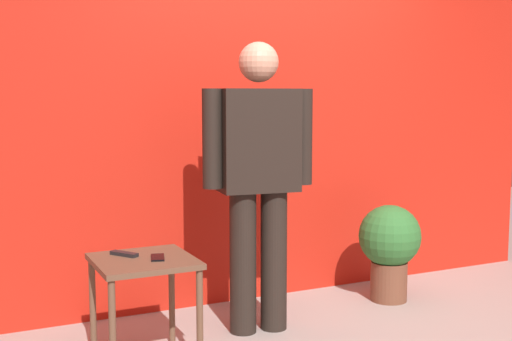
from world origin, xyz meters
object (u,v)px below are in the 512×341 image
cell_phone (158,257)px  tv_remote (124,254)px  side_table (144,275)px  potted_plant (390,244)px  standing_person (258,172)px

cell_phone → tv_remote: size_ratio=0.85×
side_table → potted_plant: (1.89, 0.35, -0.09)m
side_table → tv_remote: tv_remote is taller
standing_person → side_table: 0.95m
side_table → tv_remote: bearing=126.7°
cell_phone → potted_plant: size_ratio=0.21×
side_table → standing_person: bearing=14.7°
standing_person → tv_remote: 0.95m
cell_phone → potted_plant: 1.87m
side_table → potted_plant: size_ratio=0.86×
side_table → cell_phone: (0.07, -0.03, 0.10)m
standing_person → potted_plant: size_ratio=2.58×
side_table → cell_phone: cell_phone is taller
side_table → cell_phone: 0.12m
standing_person → tv_remote: standing_person is taller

